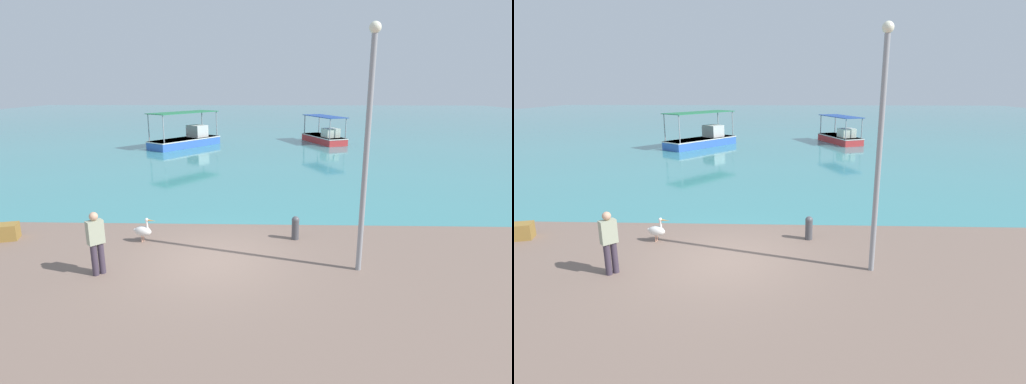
% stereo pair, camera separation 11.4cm
% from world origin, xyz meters
% --- Properties ---
extents(ground, '(120.00, 120.00, 0.00)m').
position_xyz_m(ground, '(0.00, 0.00, 0.00)').
color(ground, '#786155').
extents(harbor_water, '(110.00, 90.00, 0.00)m').
position_xyz_m(harbor_water, '(0.00, 48.00, 0.00)').
color(harbor_water, teal).
rests_on(harbor_water, ground).
extents(fishing_boat_center, '(5.26, 6.18, 2.74)m').
position_xyz_m(fishing_boat_center, '(-5.06, 21.73, 0.61)').
color(fishing_boat_center, blue).
rests_on(fishing_boat_center, harbor_water).
extents(fishing_boat_near_left, '(3.46, 5.28, 2.27)m').
position_xyz_m(fishing_boat_near_left, '(6.34, 23.98, 0.54)').
color(fishing_boat_near_left, red).
rests_on(fishing_boat_near_left, harbor_water).
extents(pelican, '(0.80, 0.40, 0.80)m').
position_xyz_m(pelican, '(-2.40, 1.28, 0.38)').
color(pelican, '#E0997A').
rests_on(pelican, ground).
extents(lamp_post, '(0.28, 0.28, 6.18)m').
position_xyz_m(lamp_post, '(3.91, -0.49, 3.45)').
color(lamp_post, gray).
rests_on(lamp_post, ground).
extents(mooring_bollard, '(0.24, 0.24, 0.76)m').
position_xyz_m(mooring_bollard, '(2.37, 1.65, 0.41)').
color(mooring_bollard, '#47474C').
rests_on(mooring_bollard, ground).
extents(fisherman_standing, '(0.44, 0.44, 1.69)m').
position_xyz_m(fisherman_standing, '(-2.88, -0.95, 0.91)').
color(fisherman_standing, '#3B303F').
rests_on(fisherman_standing, ground).
extents(cargo_crate, '(0.88, 0.74, 0.51)m').
position_xyz_m(cargo_crate, '(-6.86, 1.35, 0.25)').
color(cargo_crate, olive).
rests_on(cargo_crate, ground).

